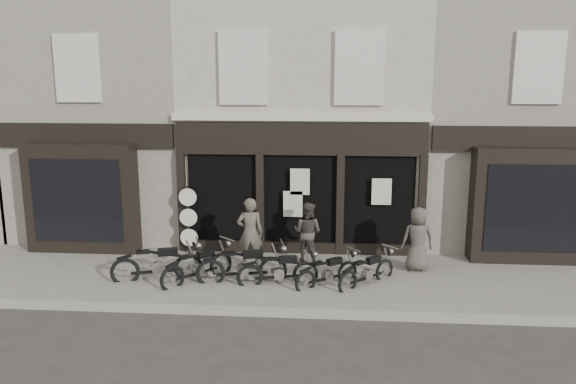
# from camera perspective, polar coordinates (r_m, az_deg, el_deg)

# --- Properties ---
(ground_plane) EXTENTS (90.00, 90.00, 0.00)m
(ground_plane) POSITION_cam_1_polar(r_m,az_deg,el_deg) (13.84, 0.51, -10.33)
(ground_plane) COLOR #2D2B28
(ground_plane) RESTS_ON ground
(pavement) EXTENTS (30.00, 4.20, 0.12)m
(pavement) POSITION_cam_1_polar(r_m,az_deg,el_deg) (14.65, 0.76, -8.79)
(pavement) COLOR #67615B
(pavement) RESTS_ON ground_plane
(kerb) EXTENTS (30.00, 0.25, 0.13)m
(kerb) POSITION_cam_1_polar(r_m,az_deg,el_deg) (12.67, 0.12, -12.18)
(kerb) COLOR gray
(kerb) RESTS_ON ground_plane
(central_building) EXTENTS (7.30, 6.22, 8.34)m
(central_building) POSITION_cam_1_polar(r_m,az_deg,el_deg) (18.80, 1.80, 8.34)
(central_building) COLOR #B9B19E
(central_building) RESTS_ON ground
(neighbour_left) EXTENTS (5.60, 6.73, 8.34)m
(neighbour_left) POSITION_cam_1_polar(r_m,az_deg,el_deg) (20.07, -16.82, 7.95)
(neighbour_left) COLOR gray
(neighbour_left) RESTS_ON ground
(neighbour_right) EXTENTS (5.60, 6.73, 8.34)m
(neighbour_right) POSITION_cam_1_polar(r_m,az_deg,el_deg) (19.51, 20.94, 7.58)
(neighbour_right) COLOR gray
(neighbour_right) RESTS_ON ground
(motorcycle_0) EXTENTS (2.24, 0.99, 1.11)m
(motorcycle_0) POSITION_cam_1_polar(r_m,az_deg,el_deg) (14.74, -13.04, -7.41)
(motorcycle_0) COLOR black
(motorcycle_0) RESTS_ON ground
(motorcycle_1) EXTENTS (1.63, 1.77, 1.04)m
(motorcycle_1) POSITION_cam_1_polar(r_m,az_deg,el_deg) (14.49, -9.10, -7.71)
(motorcycle_1) COLOR black
(motorcycle_1) RESTS_ON ground
(motorcycle_2) EXTENTS (2.27, 0.82, 1.10)m
(motorcycle_2) POSITION_cam_1_polar(r_m,az_deg,el_deg) (14.27, -4.58, -7.80)
(motorcycle_2) COLOR black
(motorcycle_2) RESTS_ON ground
(motorcycle_3) EXTENTS (2.02, 0.78, 0.98)m
(motorcycle_3) POSITION_cam_1_polar(r_m,az_deg,el_deg) (14.10, -0.93, -8.21)
(motorcycle_3) COLOR black
(motorcycle_3) RESTS_ON ground
(motorcycle_4) EXTENTS (1.61, 1.33, 0.90)m
(motorcycle_4) POSITION_cam_1_polar(r_m,az_deg,el_deg) (14.10, 4.05, -8.38)
(motorcycle_4) COLOR black
(motorcycle_4) RESTS_ON ground
(motorcycle_5) EXTENTS (1.55, 1.51, 0.93)m
(motorcycle_5) POSITION_cam_1_polar(r_m,az_deg,el_deg) (14.21, 8.06, -8.24)
(motorcycle_5) COLOR black
(motorcycle_5) RESTS_ON ground
(man_left) EXTENTS (0.76, 0.56, 1.92)m
(man_left) POSITION_cam_1_polar(r_m,az_deg,el_deg) (15.04, -3.88, -4.18)
(man_left) COLOR #49463C
(man_left) RESTS_ON pavement
(man_centre) EXTENTS (1.00, 0.90, 1.69)m
(man_centre) POSITION_cam_1_polar(r_m,az_deg,el_deg) (15.51, 1.99, -4.10)
(man_centre) COLOR #3B3530
(man_centre) RESTS_ON pavement
(man_right) EXTENTS (0.90, 0.64, 1.72)m
(man_right) POSITION_cam_1_polar(r_m,az_deg,el_deg) (15.22, 13.04, -4.67)
(man_right) COLOR #434038
(man_right) RESTS_ON pavement
(advert_sign_post) EXTENTS (0.52, 0.33, 2.12)m
(advert_sign_post) POSITION_cam_1_polar(r_m,az_deg,el_deg) (16.46, -10.04, -3.10)
(advert_sign_post) COLOR black
(advert_sign_post) RESTS_ON ground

